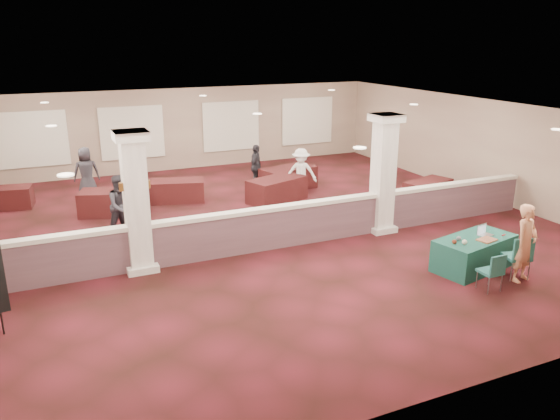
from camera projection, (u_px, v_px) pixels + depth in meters
name	position (u px, v px, depth m)	size (l,w,h in m)	color
ground	(259.00, 229.00, 15.19)	(16.00, 16.00, 0.00)	#451118
wall_back	(183.00, 129.00, 21.66)	(16.00, 0.04, 3.20)	#816559
wall_front	(468.00, 295.00, 7.74)	(16.00, 0.04, 3.20)	#816559
wall_right	(485.00, 149.00, 17.81)	(0.04, 16.00, 3.20)	#816559
ceiling	(257.00, 113.00, 14.22)	(16.00, 16.00, 0.02)	white
partition_wall	(281.00, 226.00, 13.71)	(15.60, 0.28, 1.10)	#533841
column_left	(136.00, 201.00, 12.03)	(0.72, 0.72, 3.20)	beige
column_right	(383.00, 173.00, 14.55)	(0.72, 0.72, 3.20)	beige
sconce_left	(122.00, 187.00, 11.81)	(0.12, 0.12, 0.18)	brown
sconce_right	(148.00, 184.00, 12.02)	(0.12, 0.12, 0.18)	brown
near_table	(474.00, 253.00, 12.49)	(1.94, 0.97, 0.75)	#103A32
conf_chair_main	(519.00, 254.00, 11.88)	(0.61, 0.61, 0.99)	#1D5652
conf_chair_side	(493.00, 269.00, 11.31)	(0.42, 0.43, 0.84)	#1D5652
woman	(525.00, 243.00, 11.73)	(0.62, 0.41, 1.73)	#E49E63
far_table_front_left	(111.00, 203.00, 16.31)	(1.81, 0.91, 0.73)	black
far_table_front_center	(277.00, 190.00, 17.60)	(1.90, 0.95, 0.77)	black
far_table_front_right	(428.00, 191.00, 17.69)	(1.66, 0.83, 0.67)	black
far_table_back_left	(4.00, 198.00, 16.92)	(1.62, 0.81, 0.66)	black
far_table_back_center	(177.00, 191.00, 17.64)	(1.71, 0.85, 0.69)	black
far_table_back_right	(288.00, 178.00, 19.04)	(1.90, 0.95, 0.77)	black
attendee_a	(121.00, 206.00, 14.42)	(0.80, 0.44, 1.67)	black
attendee_b	(301.00, 173.00, 18.02)	(1.04, 0.48, 1.62)	silver
attendee_c	(256.00, 167.00, 18.98)	(0.91, 0.44, 1.56)	black
attendee_d	(86.00, 173.00, 17.90)	(0.83, 0.45, 1.69)	black
laptop_base	(486.00, 235.00, 12.51)	(0.34, 0.23, 0.02)	#BCBCC1
laptop_screen	(482.00, 229.00, 12.57)	(0.34, 0.01, 0.22)	#BCBCC1
screen_glow	(482.00, 230.00, 12.57)	(0.31, 0.00, 0.19)	#ACBBCE
knitting	(487.00, 240.00, 12.21)	(0.41, 0.31, 0.03)	#BB521E
yarn_cream	(465.00, 242.00, 11.97)	(0.11, 0.11, 0.11)	beige
yarn_red	(454.00, 242.00, 12.00)	(0.10, 0.10, 0.10)	maroon
yarn_grey	(459.00, 238.00, 12.20)	(0.11, 0.11, 0.11)	#4B4A4F
scissors	(504.00, 235.00, 12.54)	(0.12, 0.03, 0.01)	red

